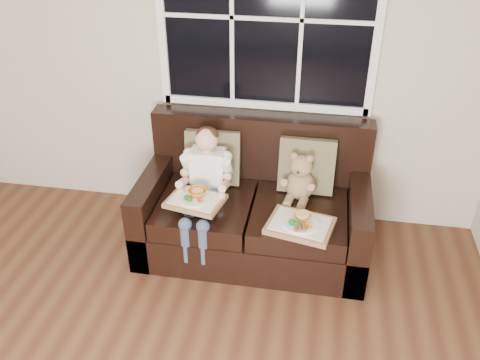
% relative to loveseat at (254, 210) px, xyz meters
% --- Properties ---
extents(room_walls, '(4.52, 5.02, 2.71)m').
position_rel_loveseat_xyz_m(room_walls, '(-0.50, -2.02, 1.28)').
color(room_walls, beige).
rests_on(room_walls, ground).
extents(window_back, '(1.62, 0.04, 1.37)m').
position_rel_loveseat_xyz_m(window_back, '(-0.00, 0.46, 1.34)').
color(window_back, black).
rests_on(window_back, room_walls).
extents(loveseat, '(1.70, 0.92, 0.96)m').
position_rel_loveseat_xyz_m(loveseat, '(0.00, 0.00, 0.00)').
color(loveseat, black).
rests_on(loveseat, ground).
extents(pillow_left, '(0.43, 0.23, 0.43)m').
position_rel_loveseat_xyz_m(pillow_left, '(-0.35, 0.15, 0.35)').
color(pillow_left, brown).
rests_on(pillow_left, loveseat).
extents(pillow_right, '(0.42, 0.20, 0.43)m').
position_rel_loveseat_xyz_m(pillow_right, '(0.37, 0.15, 0.35)').
color(pillow_right, brown).
rests_on(pillow_right, loveseat).
extents(child, '(0.37, 0.59, 0.83)m').
position_rel_loveseat_xyz_m(child, '(-0.35, -0.12, 0.33)').
color(child, white).
rests_on(child, loveseat).
extents(teddy_bear, '(0.25, 0.30, 0.38)m').
position_rel_loveseat_xyz_m(teddy_bear, '(0.33, 0.02, 0.29)').
color(teddy_bear, '#A47F57').
rests_on(teddy_bear, loveseat).
extents(tray_left, '(0.43, 0.36, 0.09)m').
position_rel_loveseat_xyz_m(tray_left, '(-0.37, -0.31, 0.27)').
color(tray_left, '#A07048').
rests_on(tray_left, child).
extents(tray_right, '(0.50, 0.42, 0.10)m').
position_rel_loveseat_xyz_m(tray_right, '(0.37, -0.35, 0.17)').
color(tray_right, '#A07048').
rests_on(tray_right, loveseat).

